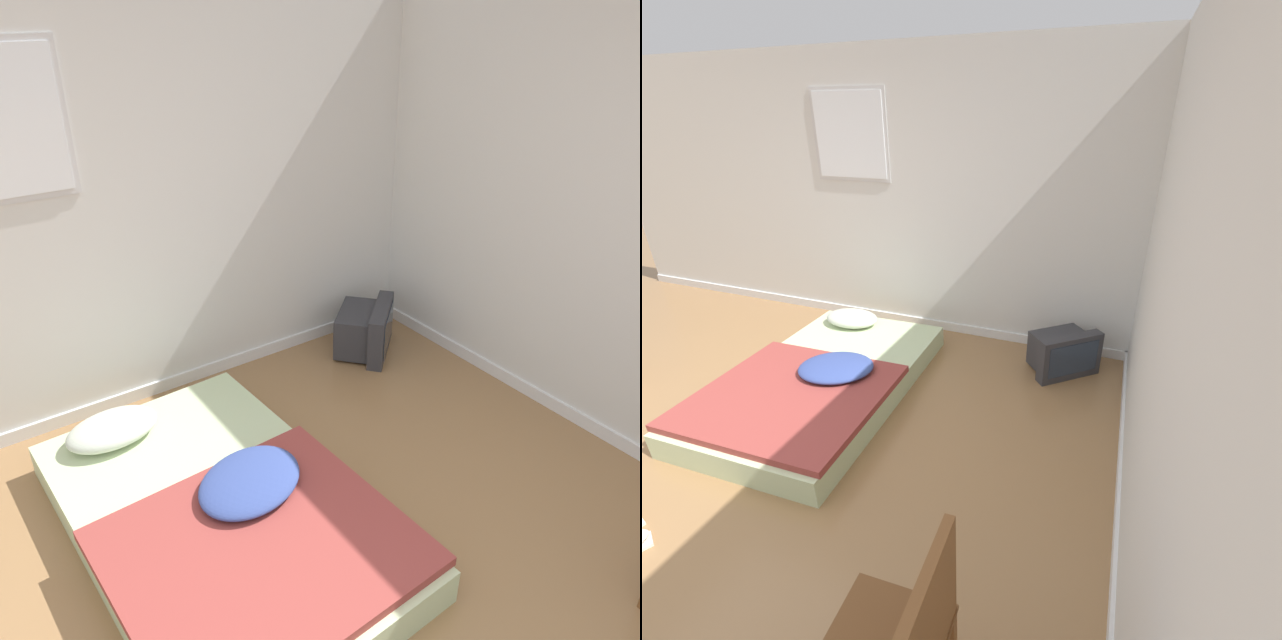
% 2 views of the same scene
% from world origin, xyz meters
% --- Properties ---
extents(ground_plane, '(20.00, 20.00, 0.00)m').
position_xyz_m(ground_plane, '(0.00, 0.00, 0.00)').
color(ground_plane, '#997047').
extents(wall_back, '(7.21, 0.08, 2.60)m').
position_xyz_m(wall_back, '(-0.00, 2.68, 1.29)').
color(wall_back, silver).
rests_on(wall_back, ground_plane).
extents(wall_right, '(0.08, 7.70, 2.60)m').
position_xyz_m(wall_right, '(2.43, 0.00, 1.29)').
color(wall_right, silver).
rests_on(wall_right, ground_plane).
extents(mattress_bed, '(1.37, 2.10, 0.33)m').
position_xyz_m(mattress_bed, '(0.13, 1.27, 0.12)').
color(mattress_bed, beige).
rests_on(mattress_bed, ground_plane).
extents(crt_tv, '(0.63, 0.62, 0.39)m').
position_xyz_m(crt_tv, '(1.87, 2.26, 0.18)').
color(crt_tv, '#333338').
rests_on(crt_tv, ground_plane).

